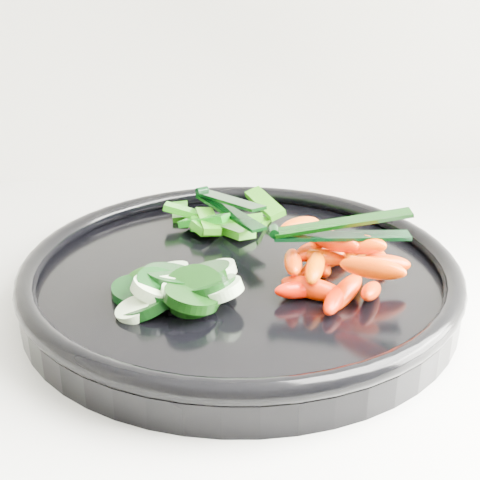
{
  "coord_description": "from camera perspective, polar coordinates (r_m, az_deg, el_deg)",
  "views": [
    {
      "loc": [
        0.02,
        1.15,
        1.21
      ],
      "look_at": [
        0.07,
        1.66,
        0.99
      ],
      "focal_mm": 50.0,
      "sensor_mm": 36.0,
      "label": 1
    }
  ],
  "objects": [
    {
      "name": "cucumber_pile",
      "position": [
        0.54,
        -5.79,
        -3.96
      ],
      "size": [
        0.12,
        0.11,
        0.04
      ],
      "color": "black",
      "rests_on": "veggie_tray"
    },
    {
      "name": "pepper_pile",
      "position": [
        0.66,
        -1.77,
        1.69
      ],
      "size": [
        0.12,
        0.1,
        0.04
      ],
      "color": "#126709",
      "rests_on": "veggie_tray"
    },
    {
      "name": "veggie_tray",
      "position": [
        0.58,
        -0.0,
        -3.14
      ],
      "size": [
        0.49,
        0.49,
        0.04
      ],
      "color": "black",
      "rests_on": "counter"
    },
    {
      "name": "carrot_pile",
      "position": [
        0.55,
        8.02,
        -2.0
      ],
      "size": [
        0.12,
        0.13,
        0.06
      ],
      "color": "red",
      "rests_on": "veggie_tray"
    },
    {
      "name": "tong_pepper",
      "position": [
        0.65,
        -1.11,
        3.04
      ],
      "size": [
        0.06,
        0.11,
        0.02
      ],
      "color": "black",
      "rests_on": "pepper_pile"
    },
    {
      "name": "tong_carrot",
      "position": [
        0.54,
        8.33,
        0.89
      ],
      "size": [
        0.11,
        0.02,
        0.02
      ],
      "color": "black",
      "rests_on": "carrot_pile"
    }
  ]
}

